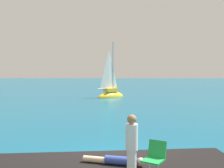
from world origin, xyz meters
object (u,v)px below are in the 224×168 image
object	(u,v)px
sailboat_near	(111,94)
person_sunbather	(117,160)
beach_chair	(155,155)
person_standing	(132,147)

from	to	relation	value
sailboat_near	person_sunbather	world-z (taller)	sailboat_near
sailboat_near	beach_chair	distance (m)	24.67
person_sunbather	person_standing	bearing A→B (deg)	118.95
person_sunbather	beach_chair	bearing A→B (deg)	163.99
person_sunbather	person_standing	size ratio (longest dim) A/B	1.07
person_sunbather	person_standing	world-z (taller)	person_standing
beach_chair	person_standing	bearing A→B (deg)	-10.39
sailboat_near	person_standing	world-z (taller)	sailboat_near
person_standing	beach_chair	distance (m)	1.06
sailboat_near	beach_chair	world-z (taller)	sailboat_near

